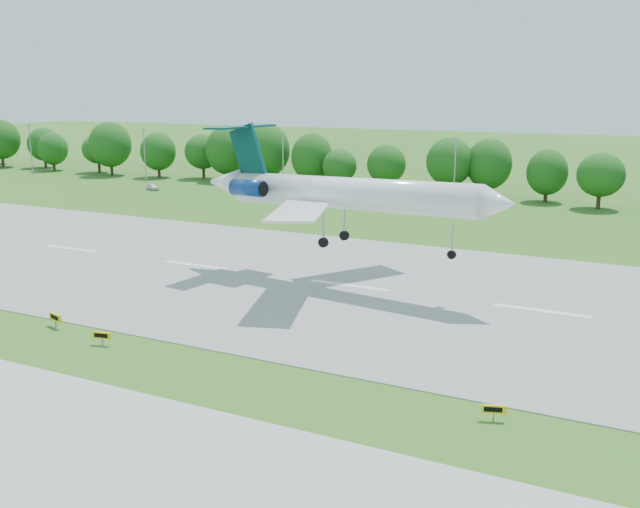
{
  "coord_description": "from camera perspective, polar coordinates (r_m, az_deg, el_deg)",
  "views": [
    {
      "loc": [
        49.9,
        -42.12,
        20.76
      ],
      "look_at": [
        20.02,
        18.0,
        5.01
      ],
      "focal_mm": 40.0,
      "sensor_mm": 36.0,
      "label": 1
    }
  ],
  "objects": [
    {
      "name": "ground",
      "position": [
        68.52,
        -22.35,
        -5.47
      ],
      "size": [
        600.0,
        600.0,
        0.0
      ],
      "primitive_type": "plane",
      "color": "#275717",
      "rests_on": "ground"
    },
    {
      "name": "service_vehicle_a",
      "position": [
        143.92,
        -1.65,
        5.13
      ],
      "size": [
        3.72,
        2.07,
        1.16
      ],
      "primitive_type": "imported",
      "rotation": [
        0.0,
        0.0,
        1.82
      ],
      "color": "white",
      "rests_on": "ground"
    },
    {
      "name": "light_poles",
      "position": [
        135.5,
        3.55,
        7.07
      ],
      "size": [
        175.9,
        0.25,
        12.19
      ],
      "color": "gray",
      "rests_on": "ground"
    },
    {
      "name": "taxi_sign_left",
      "position": [
        67.43,
        -20.43,
        -4.76
      ],
      "size": [
        1.78,
        0.69,
        1.26
      ],
      "rotation": [
        0.0,
        0.0,
        -0.28
      ],
      "color": "gray",
      "rests_on": "ground"
    },
    {
      "name": "taxi_sign_right",
      "position": [
        47.61,
        13.75,
        -11.99
      ],
      "size": [
        1.52,
        0.66,
        1.09
      ],
      "rotation": [
        0.0,
        0.0,
        0.32
      ],
      "color": "gray",
      "rests_on": "ground"
    },
    {
      "name": "airliner",
      "position": [
        75.18,
        1.22,
        5.04
      ],
      "size": [
        36.71,
        26.6,
        12.48
      ],
      "rotation": [
        0.0,
        -0.02,
        -0.12
      ],
      "color": "white",
      "rests_on": "ground"
    },
    {
      "name": "taxi_sign_centre",
      "position": [
        61.65,
        -17.05,
        -6.26
      ],
      "size": [
        1.62,
        0.53,
        1.14
      ],
      "rotation": [
        0.0,
        0.0,
        0.22
      ],
      "color": "gray",
      "rests_on": "ground"
    },
    {
      "name": "runway",
      "position": [
        86.16,
        -9.9,
        -0.91
      ],
      "size": [
        400.0,
        45.0,
        0.08
      ],
      "primitive_type": "cube",
      "color": "gray",
      "rests_on": "ground"
    },
    {
      "name": "tree_line",
      "position": [
        143.84,
        6.04,
        7.31
      ],
      "size": [
        288.4,
        8.4,
        10.4
      ],
      "color": "#382314",
      "rests_on": "ground"
    },
    {
      "name": "service_vehicle_b",
      "position": [
        152.15,
        -13.27,
        5.25
      ],
      "size": [
        4.05,
        2.97,
        1.28
      ],
      "primitive_type": "imported",
      "rotation": [
        0.0,
        0.0,
        1.13
      ],
      "color": "silver",
      "rests_on": "ground"
    }
  ]
}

